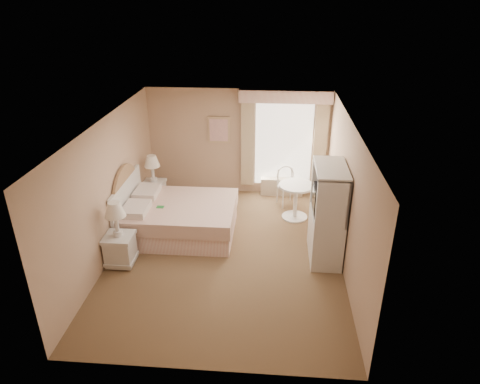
# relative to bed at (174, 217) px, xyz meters

# --- Properties ---
(room) EXTENTS (4.21, 5.51, 2.51)m
(room) POSITION_rel_bed_xyz_m (1.12, -0.66, 0.88)
(room) COLOR brown
(room) RESTS_ON ground
(window) EXTENTS (2.05, 0.22, 2.51)m
(window) POSITION_rel_bed_xyz_m (2.17, 2.00, 0.97)
(window) COLOR white
(window) RESTS_ON room
(framed_art) EXTENTS (0.52, 0.04, 0.62)m
(framed_art) POSITION_rel_bed_xyz_m (0.67, 2.06, 1.18)
(framed_art) COLOR tan
(framed_art) RESTS_ON room
(bed) EXTENTS (2.19, 1.73, 1.53)m
(bed) POSITION_rel_bed_xyz_m (0.00, 0.00, 0.00)
(bed) COLOR #D8928C
(bed) RESTS_ON room
(nightstand_near) EXTENTS (0.50, 0.50, 1.21)m
(nightstand_near) POSITION_rel_bed_xyz_m (-0.72, -1.15, 0.09)
(nightstand_near) COLOR silver
(nightstand_near) RESTS_ON room
(nightstand_far) EXTENTS (0.49, 0.49, 1.18)m
(nightstand_far) POSITION_rel_bed_xyz_m (-0.72, 1.21, 0.08)
(nightstand_far) COLOR silver
(nightstand_far) RESTS_ON room
(round_table) EXTENTS (0.74, 0.74, 0.78)m
(round_table) POSITION_rel_bed_xyz_m (2.44, 0.84, 0.15)
(round_table) COLOR silver
(round_table) RESTS_ON room
(cafe_chair) EXTENTS (0.56, 0.56, 0.89)m
(cafe_chair) POSITION_rel_bed_xyz_m (2.26, 1.51, 0.15)
(cafe_chair) COLOR silver
(cafe_chair) RESTS_ON room
(armoire) EXTENTS (0.54, 1.07, 1.78)m
(armoire) POSITION_rel_bed_xyz_m (2.93, -0.61, 0.37)
(armoire) COLOR silver
(armoire) RESTS_ON room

